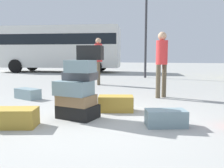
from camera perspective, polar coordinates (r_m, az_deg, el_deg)
The scene contains 9 objects.
ground_plane at distance 3.92m, azimuth -2.67°, elevation -9.22°, with size 80.00×80.00×0.00m, color #9E9E99.
suitcase_tower at distance 4.06m, azimuth -8.22°, elevation -1.17°, with size 0.80×0.63×1.27m.
suitcase_slate_foreground_near at distance 6.34m, azimuth -20.04°, elevation -2.26°, with size 0.70×0.33×0.26m, color gray.
suitcase_tan_behind_tower at distance 4.60m, azimuth 0.95°, elevation -4.83°, with size 0.68×0.36×0.31m, color #B28C33.
suitcase_slate_foreground_far at distance 3.72m, azimuth 13.12°, elevation -8.18°, with size 0.61×0.32×0.26m, color gray.
suitcase_tan_upright_blue at distance 3.90m, azimuth -22.96°, elevation -7.65°, with size 0.68×0.38×0.29m, color #B28C33.
person_bearded_onlooker at distance 6.20m, azimuth 12.14°, elevation 6.13°, with size 0.30×0.30×1.72m.
person_tourist_with_camera at distance 8.93m, azimuth -3.36°, elevation 6.66°, with size 0.30×0.33×1.79m.
parked_bus at distance 17.07m, azimuth -12.65°, elevation 9.08°, with size 8.76×4.11×3.15m.
Camera 1 is at (1.32, -3.53, 1.07)m, focal length 37.14 mm.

